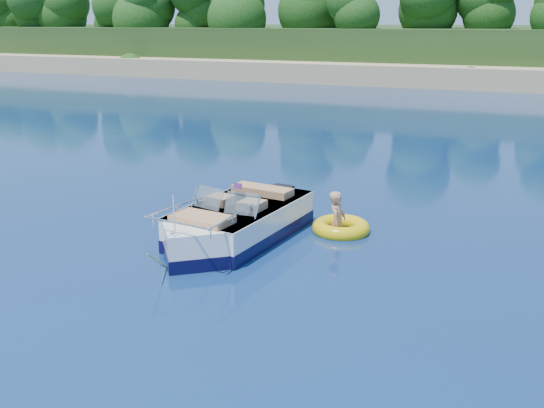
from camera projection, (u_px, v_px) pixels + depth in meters
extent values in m
plane|color=#091B42|center=(269.00, 269.00, 11.73)|extent=(160.00, 160.00, 0.00)
cube|color=tan|center=(469.00, 78.00, 45.10)|extent=(170.00, 8.00, 2.00)
cube|color=#1E3515|center=(493.00, 54.00, 68.77)|extent=(170.00, 56.00, 6.00)
cylinder|color=black|center=(29.00, 38.00, 63.76)|extent=(0.44, 0.44, 2.80)
sphere|color=black|center=(26.00, 11.00, 62.99)|extent=(4.62, 4.62, 4.62)
cylinder|color=black|center=(261.00, 39.00, 53.23)|extent=(0.44, 0.44, 3.20)
sphere|color=black|center=(261.00, 2.00, 52.35)|extent=(5.28, 5.28, 5.28)
cylinder|color=black|center=(477.00, 38.00, 47.82)|extent=(0.44, 0.44, 3.60)
cube|color=white|center=(242.00, 224.00, 13.44)|extent=(2.22, 3.64, 0.96)
cube|color=white|center=(198.00, 247.00, 12.09)|extent=(1.81, 1.81, 0.96)
cube|color=black|center=(242.00, 230.00, 13.48)|extent=(2.25, 3.67, 0.27)
cube|color=black|center=(198.00, 253.00, 12.12)|extent=(1.85, 1.85, 0.27)
cube|color=tan|center=(248.00, 210.00, 13.59)|extent=(1.73, 2.57, 0.09)
cube|color=white|center=(241.00, 205.00, 13.31)|extent=(2.26, 3.64, 0.05)
cube|color=black|center=(282.00, 202.00, 15.00)|extent=(0.54, 0.38, 0.82)
cube|color=#8C9EA5|center=(209.00, 198.00, 12.90)|extent=(0.75, 0.41, 0.44)
cube|color=#8C9EA5|center=(241.00, 204.00, 12.51)|extent=(0.72, 0.25, 0.44)
cube|color=tan|center=(220.00, 204.00, 13.31)|extent=(0.56, 0.56, 0.36)
cube|color=tan|center=(252.00, 209.00, 12.92)|extent=(0.56, 0.56, 0.36)
cube|color=tan|center=(262.00, 194.00, 14.06)|extent=(1.47, 0.67, 0.35)
cube|color=tan|center=(202.00, 223.00, 12.10)|extent=(1.28, 0.82, 0.31)
cylinder|color=white|center=(174.00, 215.00, 11.26)|extent=(0.03, 0.03, 0.77)
cube|color=red|center=(238.00, 186.00, 12.44)|extent=(0.20, 0.04, 0.13)
cube|color=silver|center=(174.00, 234.00, 11.32)|extent=(0.10, 0.07, 0.05)
cylinder|color=yellow|center=(158.00, 262.00, 11.26)|extent=(0.25, 0.96, 0.70)
torus|color=yellow|center=(341.00, 228.00, 13.80)|extent=(1.47, 1.47, 0.35)
torus|color=red|center=(341.00, 227.00, 13.79)|extent=(1.21, 1.21, 0.12)
imported|color=tan|center=(337.00, 232.00, 13.77)|extent=(0.44, 0.84, 1.59)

